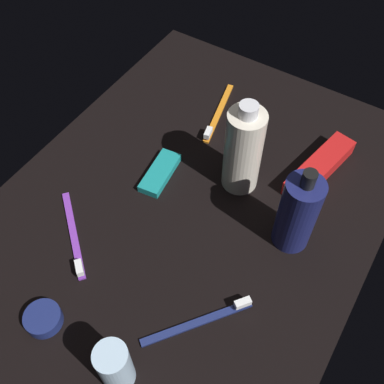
{
  "coord_description": "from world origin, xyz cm",
  "views": [
    {
      "loc": [
        40.52,
        25.53,
        68.19
      ],
      "look_at": [
        0.0,
        0.0,
        3.0
      ],
      "focal_mm": 42.86,
      "sensor_mm": 36.0,
      "label": 1
    }
  ],
  "objects": [
    {
      "name": "toothbrush_orange",
      "position": [
        -21.3,
        -7.15,
        0.61
      ],
      "size": [
        17.8,
        5.27,
        2.1
      ],
      "color": "orange",
      "rests_on": "ground_plane"
    },
    {
      "name": "lotion_bottle",
      "position": [
        -2.51,
        18.24,
        7.71
      ],
      "size": [
        6.25,
        6.25,
        17.83
      ],
      "color": "navy",
      "rests_on": "ground_plane"
    },
    {
      "name": "ground_plane",
      "position": [
        0.0,
        0.0,
        -0.6
      ],
      "size": [
        84.0,
        64.0,
        1.2
      ],
      "primitive_type": "cube",
      "color": "black"
    },
    {
      "name": "toothpaste_box_red",
      "position": [
        -18.5,
        16.64,
        1.6
      ],
      "size": [
        18.12,
        7.72,
        3.2
      ],
      "primitive_type": "cube",
      "rotation": [
        0.0,
        0.0,
        -0.19
      ],
      "color": "red",
      "rests_on": "ground_plane"
    },
    {
      "name": "cream_tin_left",
      "position": [
        30.93,
        -7.11,
        1.08
      ],
      "size": [
        5.67,
        5.67,
        2.17
      ],
      "primitive_type": "cylinder",
      "color": "navy",
      "rests_on": "ground_plane"
    },
    {
      "name": "snack_bar_teal",
      "position": [
        -2.01,
        -8.39,
        0.75
      ],
      "size": [
        10.84,
        5.34,
        1.5
      ],
      "primitive_type": "cube",
      "rotation": [
        0.0,
        0.0,
        0.13
      ],
      "color": "teal",
      "rests_on": "ground_plane"
    },
    {
      "name": "toothbrush_purple",
      "position": [
        17.5,
        -12.79,
        0.61
      ],
      "size": [
        12.47,
        14.58,
        2.1
      ],
      "color": "purple",
      "rests_on": "ground_plane"
    },
    {
      "name": "bodywash_bottle",
      "position": [
        -8.7,
        4.97,
        8.79
      ],
      "size": [
        6.64,
        6.64,
        19.23
      ],
      "color": "silver",
      "rests_on": "ground_plane"
    },
    {
      "name": "toothbrush_navy",
      "position": [
        17.89,
        13.43,
        0.61
      ],
      "size": [
        15.08,
        11.81,
        2.1
      ],
      "color": "navy",
      "rests_on": "ground_plane"
    },
    {
      "name": "deodorant_stick",
      "position": [
        31.25,
        7.47,
        4.91
      ],
      "size": [
        4.68,
        4.68,
        9.83
      ],
      "primitive_type": "cylinder",
      "color": "silver",
      "rests_on": "ground_plane"
    }
  ]
}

